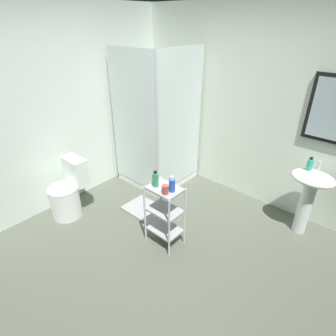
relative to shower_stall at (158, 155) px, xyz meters
The scene contains 13 objects.
ground_plane 1.76m from the shower_stall, 45.96° to the right, with size 4.20×4.20×0.02m, color #4F5447.
wall_back 1.56m from the shower_stall, 27.85° to the left, with size 4.20×0.14×2.50m.
wall_left 1.60m from the shower_stall, 118.82° to the right, with size 0.10×4.20×2.50m, color white.
shower_stall is the anchor object (origin of this frame).
pedestal_sink 2.11m from the shower_stall, ahead, with size 0.46×0.37×0.81m.
sink_faucet 2.17m from the shower_stall, 11.39° to the left, with size 0.03×0.03×0.10m, color silver.
toilet 1.41m from the shower_stall, 102.41° to the right, with size 0.37×0.49×0.76m.
storage_cart 1.36m from the shower_stall, 43.27° to the right, with size 0.38×0.28×0.74m.
hand_soap_bottle 2.08m from the shower_stall, ahead, with size 0.06×0.06×0.15m.
shampoo_bottle_blue 1.47m from the shower_stall, 40.40° to the right, with size 0.06×0.06×0.17m.
body_wash_bottle_green 1.36m from the shower_stall, 47.22° to the right, with size 0.06×0.06×0.18m.
rinse_cup 1.50m from the shower_stall, 43.30° to the right, with size 0.07×0.07×0.10m, color #B24742.
bath_mat 0.90m from the shower_stall, 58.90° to the right, with size 0.60×0.40×0.02m, color gray.
Camera 1 is at (1.43, -1.48, 2.30)m, focal length 29.32 mm.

